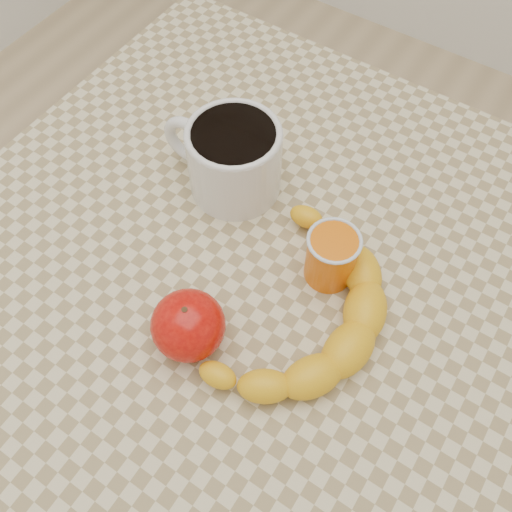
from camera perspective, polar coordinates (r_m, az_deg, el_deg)
The scene contains 6 objects.
ground at distance 1.39m, azimuth 0.00°, elevation -16.96°, with size 3.00×3.00×0.00m, color tan.
table at distance 0.77m, azimuth 0.00°, elevation -4.16°, with size 0.80×0.80×0.75m.
coffee_mug at distance 0.72m, azimuth -2.41°, elevation 9.90°, with size 0.17×0.13×0.10m.
orange_juice_glass at distance 0.66m, azimuth 7.54°, elevation -0.02°, with size 0.06×0.06×0.07m.
apple at distance 0.62m, azimuth -6.80°, elevation -6.89°, with size 0.10×0.10×0.08m.
banana at distance 0.64m, azimuth 4.47°, elevation -5.32°, with size 0.23×0.32×0.05m, color yellow, non-canonical shape.
Camera 1 is at (0.20, -0.30, 1.35)m, focal length 40.00 mm.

